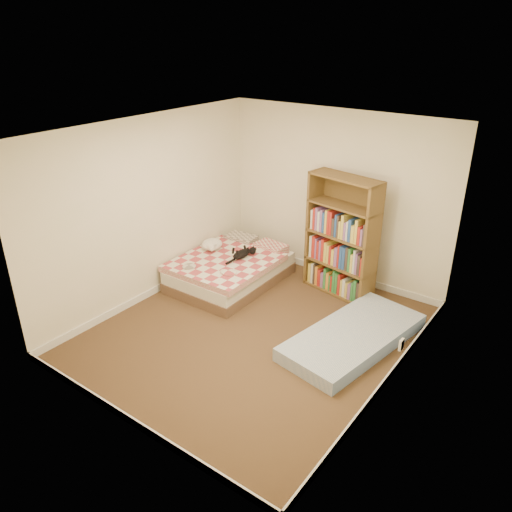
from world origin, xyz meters
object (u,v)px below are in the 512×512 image
Objects in this scene: black_cat at (243,253)px; bookshelf at (341,252)px; floor_mattress at (353,337)px; white_dog at (212,244)px; bed at (232,269)px.

bookshelf is at bearing 48.83° from black_cat.
black_cat is at bearing 176.87° from floor_mattress.
floor_mattress is 5.44× the size of white_dog.
bookshelf is at bearing 135.13° from floor_mattress.
bed is 4.98× the size of white_dog.
bookshelf is at bearing 24.59° from white_dog.
bed is 0.92× the size of floor_mattress.
white_dog reaches higher than floor_mattress.
bed is at bearing 179.73° from floor_mattress.
bed is 0.31m from black_cat.
bed is 1.02× the size of bookshelf.
floor_mattress is 2.13m from black_cat.
black_cat is at bearing 10.98° from white_dog.
bookshelf is 0.90× the size of floor_mattress.
black_cat reaches higher than bed.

